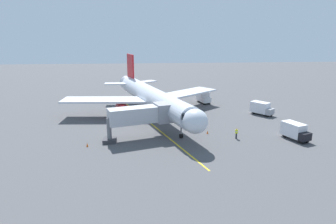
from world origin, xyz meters
name	(u,v)px	position (x,y,z in m)	size (l,w,h in m)	color
ground_plane	(160,114)	(0.00, 0.00, 0.00)	(220.00, 220.00, 0.00)	#4C4C4F
apron_lead_in_line	(154,126)	(1.66, 8.05, 0.01)	(0.24, 40.00, 0.01)	yellow
airplane	(152,97)	(1.74, 1.78, 4.00)	(33.16, 39.37, 11.50)	silver
jet_bridge	(144,115)	(3.43, 14.16, 3.76)	(11.39, 5.92, 5.40)	#B7B7BC
ground_crew_marshaller	(236,133)	(-11.20, 15.88, 0.89)	(0.47, 0.39, 1.71)	#23232D
box_truck_near_nose	(295,131)	(-20.33, 17.02, 1.39)	(3.47, 4.99, 2.62)	black
box_truck_portside	(262,108)	(-20.78, 2.10, 1.39)	(4.32, 4.85, 2.62)	#9E9EA3
box_truck_starboard_side	(204,97)	(-11.03, -9.84, 1.39)	(2.99, 4.93, 2.62)	white
safety_cone_nose_left	(87,145)	(11.92, 17.49, 0.28)	(0.32, 0.32, 0.55)	#F2590F
safety_cone_nose_right	(207,132)	(-7.13, 13.12, 0.28)	(0.32, 0.32, 0.55)	#F2590F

